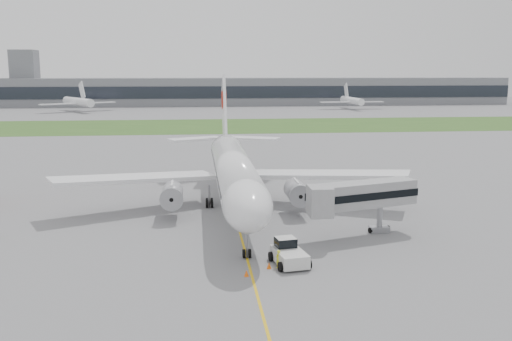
{
  "coord_description": "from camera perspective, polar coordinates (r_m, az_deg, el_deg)",
  "views": [
    {
      "loc": [
        -4.87,
        -69.66,
        18.77
      ],
      "look_at": [
        2.73,
        2.0,
        5.86
      ],
      "focal_mm": 40.0,
      "sensor_mm": 36.0,
      "label": 1
    }
  ],
  "objects": [
    {
      "name": "control_tower",
      "position": [
        314.0,
        -21.9,
        6.0
      ],
      "size": [
        12.0,
        12.0,
        56.0
      ],
      "primitive_type": null,
      "color": "slate",
      "rests_on": "ground"
    },
    {
      "name": "grass_strip",
      "position": [
        190.65,
        -4.57,
        4.48
      ],
      "size": [
        600.0,
        50.0,
        0.02
      ],
      "primitive_type": "cube",
      "color": "#325A21",
      "rests_on": "ground"
    },
    {
      "name": "safety_cone_right",
      "position": [
        54.95,
        1.31,
        -9.47
      ],
      "size": [
        0.45,
        0.45,
        0.62
      ],
      "primitive_type": "cone",
      "color": "#FF610D",
      "rests_on": "ground"
    },
    {
      "name": "ground_crew_near",
      "position": [
        55.03,
        2.23,
        -8.82
      ],
      "size": [
        0.75,
        0.75,
        1.76
      ],
      "primitive_type": "imported",
      "rotation": [
        0.0,
        0.0,
        3.91
      ],
      "color": "#F9FF2A",
      "rests_on": "ground"
    },
    {
      "name": "safety_cone_left",
      "position": [
        53.02,
        -0.96,
        -10.22
      ],
      "size": [
        0.44,
        0.44,
        0.6
      ],
      "primitive_type": "cone",
      "color": "#FF610D",
      "rests_on": "ground"
    },
    {
      "name": "distant_aircraft_right",
      "position": [
        272.65,
        9.54,
        6.07
      ],
      "size": [
        31.49,
        28.12,
        11.55
      ],
      "primitive_type": null,
      "rotation": [
        0.0,
        0.0,
        0.05
      ],
      "color": "white",
      "rests_on": "ground"
    },
    {
      "name": "terminal_building",
      "position": [
        299.8,
        -5.17,
        7.87
      ],
      "size": [
        320.0,
        22.3,
        14.0
      ],
      "color": "slate",
      "rests_on": "ground"
    },
    {
      "name": "airliner",
      "position": [
        75.83,
        -2.28,
        0.2
      ],
      "size": [
        48.13,
        53.95,
        17.88
      ],
      "color": "white",
      "rests_on": "ground"
    },
    {
      "name": "ground",
      "position": [
        72.31,
        -1.99,
        -4.89
      ],
      "size": [
        600.0,
        600.0,
        0.0
      ],
      "primitive_type": "plane",
      "color": "gray",
      "rests_on": "ground"
    },
    {
      "name": "pushback_tug",
      "position": [
        56.07,
        3.26,
        -8.23
      ],
      "size": [
        3.78,
        5.02,
        2.38
      ],
      "rotation": [
        0.0,
        0.0,
        0.17
      ],
      "color": "silver",
      "rests_on": "ground"
    },
    {
      "name": "jet_bridge",
      "position": [
        64.63,
        10.05,
        -2.53
      ],
      "size": [
        13.45,
        7.65,
        6.41
      ],
      "rotation": [
        0.0,
        0.0,
        0.31
      ],
      "color": "gray",
      "rests_on": "ground"
    },
    {
      "name": "apron_markings",
      "position": [
        67.5,
        -1.69,
        -5.99
      ],
      "size": [
        70.0,
        70.0,
        0.04
      ],
      "primitive_type": null,
      "color": "gold",
      "rests_on": "ground"
    },
    {
      "name": "distant_aircraft_left",
      "position": [
        264.64,
        -17.32,
        5.63
      ],
      "size": [
        43.68,
        42.37,
        12.72
      ],
      "primitive_type": null,
      "rotation": [
        0.0,
        0.0,
        0.55
      ],
      "color": "white",
      "rests_on": "ground"
    }
  ]
}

